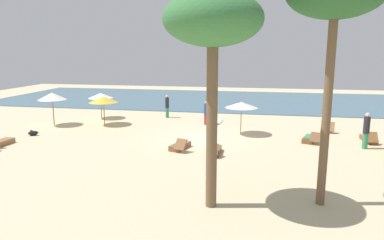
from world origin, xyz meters
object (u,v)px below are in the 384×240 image
object	(u,v)px
umbrella_1	(104,100)
lounger_0	(0,143)
person_3	(206,113)
dog	(33,133)
lounger_2	(369,139)
person_0	(167,106)
surfboard	(220,121)
person_2	(366,130)
lounger_5	(310,139)
umbrella_0	(241,105)
lounger_3	(180,146)
umbrella_2	(52,96)
lounger_1	(326,128)
umbrella_3	(101,96)
lounger_6	(214,151)
palm_3	(213,24)

from	to	relation	value
umbrella_1	lounger_0	world-z (taller)	umbrella_1
person_3	dog	size ratio (longest dim) A/B	2.63
lounger_0	lounger_2	bearing A→B (deg)	13.07
person_0	surfboard	size ratio (longest dim) A/B	0.89
person_2	surfboard	distance (m)	10.36
umbrella_1	lounger_5	distance (m)	14.01
umbrella_0	lounger_0	bearing A→B (deg)	-158.03
umbrella_1	surfboard	world-z (taller)	umbrella_1
lounger_5	lounger_3	bearing A→B (deg)	-157.46
umbrella_0	lounger_0	size ratio (longest dim) A/B	1.24
umbrella_2	lounger_1	world-z (taller)	umbrella_2
umbrella_3	lounger_1	world-z (taller)	umbrella_3
person_0	person_3	distance (m)	3.91
lounger_2	person_0	xyz separation A→B (m)	(-13.37, 5.02, 0.75)
lounger_3	lounger_5	distance (m)	7.66
lounger_0	person_3	xyz separation A→B (m)	(10.38, 7.76, 0.68)
umbrella_1	lounger_3	world-z (taller)	umbrella_1
umbrella_2	lounger_3	size ratio (longest dim) A/B	1.30
dog	surfboard	bearing A→B (deg)	30.82
lounger_1	dog	xyz separation A→B (m)	(-18.13, -4.75, -0.01)
umbrella_3	person_3	world-z (taller)	umbrella_3
person_0	umbrella_1	bearing A→B (deg)	-137.20
umbrella_0	lounger_0	world-z (taller)	umbrella_0
lounger_6	surfboard	bearing A→B (deg)	94.67
lounger_0	lounger_5	world-z (taller)	lounger_0
lounger_5	person_3	world-z (taller)	person_3
umbrella_0	palm_3	world-z (taller)	palm_3
lounger_5	surfboard	xyz separation A→B (m)	(-5.83, 4.84, -0.14)
umbrella_0	umbrella_1	xyz separation A→B (m)	(-9.68, 1.09, -0.07)
lounger_1	person_2	xyz separation A→B (m)	(1.31, -4.04, 0.84)
lounger_5	person_2	bearing A→B (deg)	-19.82
umbrella_0	dog	distance (m)	13.09
lounger_1	palm_3	bearing A→B (deg)	-114.79
person_2	lounger_0	bearing A→B (deg)	-170.88
lounger_6	dog	distance (m)	11.73
umbrella_3	person_2	bearing A→B (deg)	-16.90
person_2	lounger_5	bearing A→B (deg)	160.18
lounger_1	lounger_5	bearing A→B (deg)	-114.28
umbrella_2	person_3	xyz separation A→B (m)	(10.51, 2.24, -1.20)
lounger_2	person_2	size ratio (longest dim) A/B	0.86
umbrella_1	palm_3	size ratio (longest dim) A/B	0.29
umbrella_1	lounger_6	distance (m)	10.41
umbrella_1	person_2	xyz separation A→B (m)	(16.44, -3.16, -0.80)
umbrella_3	lounger_2	size ratio (longest dim) A/B	1.17
lounger_3	palm_3	world-z (taller)	palm_3
umbrella_3	lounger_0	size ratio (longest dim) A/B	1.19
person_2	lounger_3	bearing A→B (deg)	-168.63
lounger_0	person_2	distance (m)	20.02
umbrella_2	palm_3	distance (m)	17.27
lounger_3	surfboard	world-z (taller)	lounger_3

